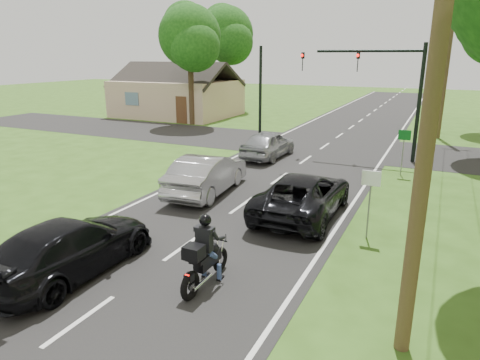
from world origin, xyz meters
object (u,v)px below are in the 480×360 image
(utility_pole_far, at_px, (448,60))
(sign_white, at_px, (371,188))
(traffic_signal, at_px, (383,80))
(utility_pole_near, at_px, (435,75))
(dark_car_behind, at_px, (70,246))
(dark_suv, at_px, (303,194))
(sign_green, at_px, (404,142))
(silver_suv, at_px, (268,144))
(silver_sedan, at_px, (207,174))
(motorcycle_rider, at_px, (204,258))

(utility_pole_far, height_order, sign_white, utility_pole_far)
(traffic_signal, xyz_separation_m, utility_pole_near, (2.86, -16.00, 0.95))
(dark_car_behind, xyz_separation_m, utility_pole_near, (7.95, 0.50, 4.36))
(dark_suv, bearing_deg, sign_white, 155.33)
(traffic_signal, relative_size, sign_green, 3.00)
(dark_suv, distance_m, sign_white, 2.73)
(silver_suv, bearing_deg, dark_suv, 121.42)
(dark_suv, height_order, sign_white, sign_white)
(utility_pole_far, distance_m, sign_white, 19.39)
(silver_sedan, relative_size, utility_pole_far, 0.48)
(dark_suv, height_order, utility_pole_near, utility_pole_near)
(utility_pole_near, relative_size, sign_white, 4.71)
(utility_pole_near, bearing_deg, dark_car_behind, -176.40)
(silver_sedan, height_order, utility_pole_near, utility_pole_near)
(silver_sedan, bearing_deg, silver_suv, -94.25)
(silver_sedan, relative_size, silver_suv, 1.10)
(dark_suv, xyz_separation_m, utility_pole_near, (3.87, -6.03, 4.33))
(motorcycle_rider, relative_size, utility_pole_near, 0.21)
(dark_suv, relative_size, sign_white, 2.50)
(motorcycle_rider, distance_m, utility_pole_near, 6.32)
(motorcycle_rider, distance_m, sign_green, 13.02)
(motorcycle_rider, xyz_separation_m, traffic_signal, (1.70, 15.60, 3.41))
(dark_car_behind, distance_m, utility_pole_far, 26.12)
(dark_car_behind, xyz_separation_m, utility_pole_far, (7.95, 24.50, 4.36))
(dark_suv, height_order, utility_pole_far, utility_pole_far)
(silver_suv, distance_m, traffic_signal, 6.77)
(motorcycle_rider, distance_m, sign_white, 5.58)
(motorcycle_rider, height_order, traffic_signal, traffic_signal)
(silver_sedan, height_order, silver_suv, silver_sedan)
(sign_white, bearing_deg, dark_suv, 156.14)
(utility_pole_far, bearing_deg, sign_white, -94.51)
(sign_white, relative_size, sign_green, 1.00)
(utility_pole_far, bearing_deg, traffic_signal, -109.68)
(motorcycle_rider, bearing_deg, dark_suv, 83.09)
(utility_pole_near, xyz_separation_m, utility_pole_far, (0.00, 24.00, 0.00))
(traffic_signal, xyz_separation_m, sign_green, (1.56, -3.02, -2.54))
(utility_pole_far, bearing_deg, motorcycle_rider, -100.93)
(silver_suv, relative_size, sign_white, 2.05)
(utility_pole_near, distance_m, sign_white, 6.26)
(silver_sedan, relative_size, sign_green, 2.26)
(silver_sedan, distance_m, sign_white, 6.88)
(silver_suv, distance_m, sign_green, 7.00)
(dark_suv, relative_size, sign_green, 2.50)
(silver_suv, relative_size, sign_green, 2.05)
(dark_suv, bearing_deg, silver_sedan, -10.33)
(dark_suv, xyz_separation_m, sign_white, (2.37, -1.05, 0.85))
(motorcycle_rider, bearing_deg, utility_pole_near, -4.96)
(utility_pole_near, bearing_deg, silver_suv, 121.11)
(traffic_signal, distance_m, utility_pole_far, 8.55)
(silver_sedan, distance_m, silver_suv, 6.89)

